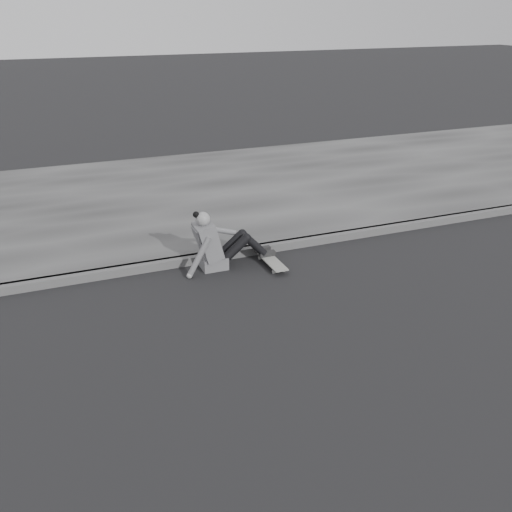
# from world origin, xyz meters

# --- Properties ---
(ground) EXTENTS (80.00, 80.00, 0.00)m
(ground) POSITION_xyz_m (0.00, 0.00, 0.00)
(ground) COLOR black
(ground) RESTS_ON ground
(curb) EXTENTS (24.00, 0.16, 0.12)m
(curb) POSITION_xyz_m (0.00, 2.58, 0.06)
(curb) COLOR #4A4A4A
(curb) RESTS_ON ground
(sidewalk) EXTENTS (24.00, 6.00, 0.12)m
(sidewalk) POSITION_xyz_m (0.00, 5.60, 0.06)
(sidewalk) COLOR #3B3B3B
(sidewalk) RESTS_ON ground
(skateboard) EXTENTS (0.20, 0.78, 0.09)m
(skateboard) POSITION_xyz_m (0.11, 2.08, 0.07)
(skateboard) COLOR #A8A9A3
(skateboard) RESTS_ON ground
(seated_woman) EXTENTS (1.38, 0.46, 0.88)m
(seated_woman) POSITION_xyz_m (-0.62, 2.32, 0.36)
(seated_woman) COLOR #59595C
(seated_woman) RESTS_ON ground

